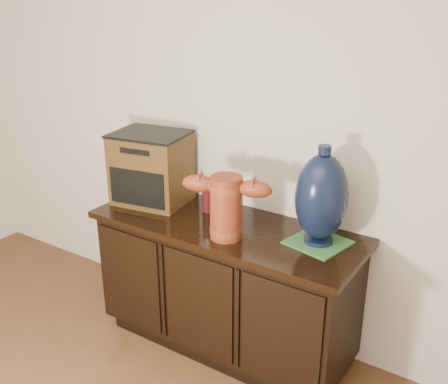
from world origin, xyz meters
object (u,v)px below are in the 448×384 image
Objects in this scene: terracotta_vessel at (226,204)px; sideboard at (226,285)px; spray_can at (208,196)px; lamp_base at (321,198)px; tv_radio at (151,168)px.

sideboard is at bearing 107.21° from terracotta_vessel.
spray_can reaches higher than sideboard.
sideboard is at bearing -172.22° from lamp_base.
sideboard is 0.57m from terracotta_vessel.
tv_radio is 2.42× the size of spray_can.
lamp_base reaches higher than terracotta_vessel.
tv_radio is 0.93× the size of lamp_base.
tv_radio reaches higher than sideboard.
tv_radio reaches higher than terracotta_vessel.
sideboard is 0.78m from tv_radio.
lamp_base reaches higher than spray_can.
lamp_base is (0.41, 0.19, 0.06)m from terracotta_vessel.
tv_radio is at bearing -171.29° from spray_can.
sideboard is 7.82× the size of spray_can.
terracotta_vessel is (0.08, -0.12, 0.55)m from sideboard.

